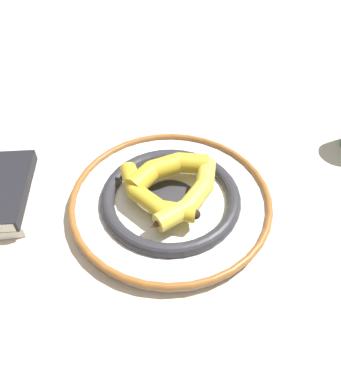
{
  "coord_description": "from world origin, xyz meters",
  "views": [
    {
      "loc": [
        0.43,
        0.12,
        0.52
      ],
      "look_at": [
        -0.01,
        0.03,
        0.04
      ],
      "focal_mm": 35.0,
      "sensor_mm": 36.0,
      "label": 1
    }
  ],
  "objects_px": {
    "banana_a": "(191,196)",
    "banana_b": "(169,169)",
    "banana_c": "(150,196)",
    "decorative_bowl": "(170,200)"
  },
  "relations": [
    {
      "from": "banana_a",
      "to": "banana_c",
      "type": "relative_size",
      "value": 1.12
    },
    {
      "from": "banana_c",
      "to": "banana_b",
      "type": "bearing_deg",
      "value": 105.2
    },
    {
      "from": "banana_c",
      "to": "banana_a",
      "type": "bearing_deg",
      "value": 40.87
    },
    {
      "from": "banana_c",
      "to": "decorative_bowl",
      "type": "bearing_deg",
      "value": 72.65
    },
    {
      "from": "banana_a",
      "to": "banana_b",
      "type": "relative_size",
      "value": 1.2
    },
    {
      "from": "decorative_bowl",
      "to": "banana_b",
      "type": "relative_size",
      "value": 2.36
    },
    {
      "from": "decorative_bowl",
      "to": "banana_a",
      "type": "bearing_deg",
      "value": 69.9
    },
    {
      "from": "decorative_bowl",
      "to": "banana_c",
      "type": "xyz_separation_m",
      "value": [
        0.03,
        -0.03,
        0.03
      ]
    },
    {
      "from": "decorative_bowl",
      "to": "banana_b",
      "type": "distance_m",
      "value": 0.06
    },
    {
      "from": "banana_b",
      "to": "banana_c",
      "type": "height_order",
      "value": "banana_b"
    }
  ]
}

